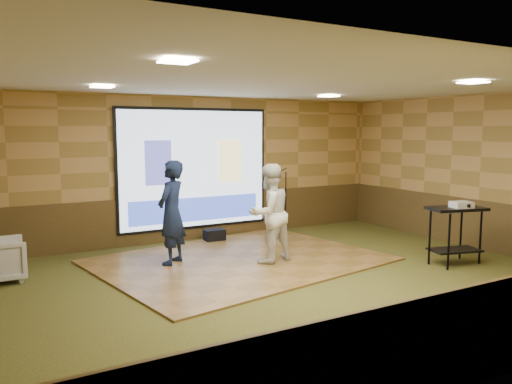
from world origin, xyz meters
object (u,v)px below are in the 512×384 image
dance_floor (240,260)px  player_right (269,213)px  projector_screen (195,170)px  projector (461,205)px  duffel_bag (214,236)px  player_left (172,213)px  mic_stand (283,214)px  av_table (456,224)px  banquet_chair (0,260)px

dance_floor → player_right: (0.37, -0.39, 0.87)m
projector_screen → projector: (3.12, -4.13, -0.42)m
player_right → duffel_bag: bearing=-97.0°
player_right → dance_floor: bearing=-57.1°
player_left → duffel_bag: player_left is taller
player_right → projector: 3.25m
player_left → duffel_bag: bearing=-179.4°
projector → mic_stand: mic_stand is taller
projector_screen → dance_floor: (-0.01, -2.04, -1.46)m
player_right → player_left: bearing=-35.3°
av_table → duffel_bag: (-2.88, 3.62, -0.57)m
dance_floor → duffel_bag: size_ratio=11.37×
player_right → projector: (2.77, -1.69, 0.17)m
projector → player_left: bearing=166.8°
mic_stand → duffel_bag: bearing=-173.7°
player_left → projector: 4.90m
projector → projector_screen: bearing=143.3°
player_right → mic_stand: bearing=-138.8°
dance_floor → projector: (3.14, -2.09, 1.03)m
projector_screen → projector: size_ratio=10.32×
projector_screen → player_left: bearing=-123.6°
player_right → projector: player_right is taller
player_left → projector: (4.27, -2.40, 0.13)m
dance_floor → av_table: 3.78m
av_table → projector: 0.36m
mic_stand → player_right: bearing=-113.8°
projector_screen → player_right: (0.36, -2.43, -0.59)m
projector_screen → mic_stand: bearing=-19.6°
dance_floor → banquet_chair: 3.83m
dance_floor → av_table: (3.14, -1.99, 0.69)m
dance_floor → mic_stand: (1.80, 1.40, 0.48)m
player_right → av_table: bearing=139.9°
player_left → av_table: 4.86m
dance_floor → av_table: size_ratio=4.72×
projector → duffel_bag: size_ratio=0.78×
dance_floor → player_left: size_ratio=2.66×
player_right → banquet_chair: 4.30m
projector_screen → dance_floor: bearing=-90.3°
dance_floor → player_left: player_left is taller
projector → av_table: bearing=104.2°
player_left → mic_stand: player_left is taller
av_table → projector_screen: bearing=127.8°
player_left → dance_floor: bearing=121.8°
av_table → banquet_chair: (-6.88, 2.74, -0.37)m
player_right → projector: bearing=138.4°
dance_floor → mic_stand: 2.33m
projector → banquet_chair: 7.47m
dance_floor → player_right: bearing=-46.9°
av_table → duffel_bag: 4.67m
dance_floor → duffel_bag: 1.66m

